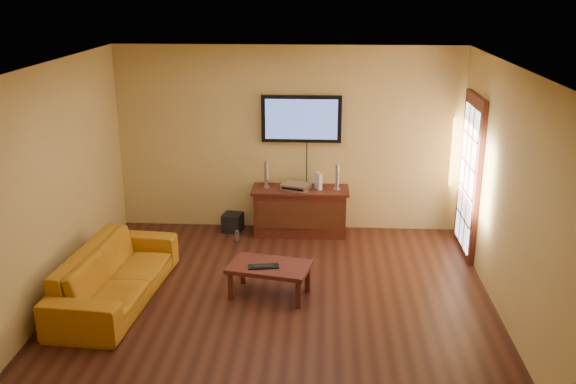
# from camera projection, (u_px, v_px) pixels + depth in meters

# --- Properties ---
(ground_plane) EXTENTS (5.00, 5.00, 0.00)m
(ground_plane) POSITION_uv_depth(u_px,v_px,m) (276.00, 304.00, 7.36)
(ground_plane) COLOR black
(ground_plane) RESTS_ON ground
(room_walls) EXTENTS (5.00, 5.00, 5.00)m
(room_walls) POSITION_uv_depth(u_px,v_px,m) (279.00, 148.00, 7.43)
(room_walls) COLOR tan
(room_walls) RESTS_ON ground
(french_door) EXTENTS (0.07, 1.02, 2.22)m
(french_door) POSITION_uv_depth(u_px,v_px,m) (469.00, 178.00, 8.51)
(french_door) COLOR #3D150E
(french_door) RESTS_ON ground
(media_console) EXTENTS (1.40, 0.53, 0.69)m
(media_console) POSITION_uv_depth(u_px,v_px,m) (300.00, 211.00, 9.35)
(media_console) COLOR #3D150E
(media_console) RESTS_ON ground
(television) EXTENTS (1.15, 0.08, 0.68)m
(television) POSITION_uv_depth(u_px,v_px,m) (301.00, 119.00, 9.16)
(television) COLOR black
(television) RESTS_ON ground
(coffee_table) EXTENTS (1.03, 0.74, 0.39)m
(coffee_table) POSITION_uv_depth(u_px,v_px,m) (269.00, 269.00, 7.48)
(coffee_table) COLOR #3D150E
(coffee_table) RESTS_ON ground
(sofa) EXTENTS (0.79, 2.19, 0.84)m
(sofa) POSITION_uv_depth(u_px,v_px,m) (115.00, 266.00, 7.35)
(sofa) COLOR #B26F13
(sofa) RESTS_ON ground
(speaker_left) EXTENTS (0.11, 0.11, 0.39)m
(speaker_left) POSITION_uv_depth(u_px,v_px,m) (266.00, 175.00, 9.26)
(speaker_left) COLOR silver
(speaker_left) RESTS_ON media_console
(speaker_right) EXTENTS (0.10, 0.10, 0.37)m
(speaker_right) POSITION_uv_depth(u_px,v_px,m) (337.00, 178.00, 9.17)
(speaker_right) COLOR silver
(speaker_right) RESTS_ON media_console
(av_receiver) EXTENTS (0.45, 0.39, 0.09)m
(av_receiver) POSITION_uv_depth(u_px,v_px,m) (296.00, 186.00, 9.21)
(av_receiver) COLOR silver
(av_receiver) RESTS_ON media_console
(game_console) EXTENTS (0.11, 0.18, 0.24)m
(game_console) POSITION_uv_depth(u_px,v_px,m) (319.00, 181.00, 9.21)
(game_console) COLOR white
(game_console) RESTS_ON media_console
(subwoofer) EXTENTS (0.32, 0.32, 0.27)m
(subwoofer) POSITION_uv_depth(u_px,v_px,m) (233.00, 222.00, 9.50)
(subwoofer) COLOR black
(subwoofer) RESTS_ON ground
(bottle) EXTENTS (0.06, 0.06, 0.19)m
(bottle) POSITION_uv_depth(u_px,v_px,m) (237.00, 236.00, 9.11)
(bottle) COLOR white
(bottle) RESTS_ON ground
(keyboard) EXTENTS (0.37, 0.19, 0.02)m
(keyboard) POSITION_uv_depth(u_px,v_px,m) (264.00, 266.00, 7.40)
(keyboard) COLOR black
(keyboard) RESTS_ON coffee_table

